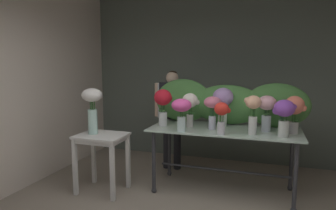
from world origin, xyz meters
TOP-DOWN VIEW (x-y plane):
  - ground_plane at (0.00, 1.62)m, footprint 7.11×7.11m
  - wall_back at (0.00, 3.23)m, footprint 4.85×0.12m
  - wall_left at (-2.42, 1.62)m, footprint 0.12×3.35m
  - display_table_glass at (0.29, 1.78)m, footprint 1.95×0.87m
  - side_table_white at (-1.27, 1.27)m, footprint 0.63×0.52m
  - florist at (-0.65, 2.44)m, footprint 0.60×0.24m
  - foliage_backdrop at (0.32, 2.10)m, footprint 2.16×0.31m
  - vase_lilac_ranunculus at (0.24, 1.93)m, footprint 0.28×0.28m
  - vase_rosy_peonies at (0.14, 1.69)m, footprint 0.23×0.23m
  - vase_peach_snapdragons at (0.66, 1.55)m, footprint 0.21×0.19m
  - vase_ivory_lilies at (-0.17, 1.75)m, footprint 0.23×0.21m
  - vase_blush_roses at (0.81, 1.78)m, footprint 0.23×0.23m
  - vase_crimson_hydrangea at (-0.54, 1.70)m, footprint 0.24×0.24m
  - vase_fuchsia_tulips at (-0.20, 1.43)m, footprint 0.25×0.25m
  - vase_violet_carnations at (1.01, 1.53)m, footprint 0.27×0.24m
  - vase_scarlet_stock at (0.30, 1.43)m, footprint 0.20×0.18m
  - vase_coral_anemones at (1.13, 1.77)m, footprint 0.26×0.23m
  - vase_white_roses_tall at (-1.40, 1.27)m, footprint 0.27×0.27m

SIDE VIEW (x-z plane):
  - ground_plane at x=0.00m, z-range 0.00..0.00m
  - side_table_white at x=-1.27m, z-range 0.27..1.06m
  - display_table_glass at x=0.29m, z-range 0.30..1.18m
  - florist at x=-0.65m, z-range 0.19..1.81m
  - vase_scarlet_stock at x=0.30m, z-range 0.92..1.32m
  - vase_violet_carnations at x=1.01m, z-range 0.93..1.37m
  - vase_fuchsia_tulips at x=-0.20m, z-range 0.95..1.37m
  - vase_blush_roses at x=0.81m, z-range 0.93..1.39m
  - vase_rosy_peonies at x=0.14m, z-range 0.95..1.38m
  - vase_peach_snapdragons at x=0.66m, z-range 0.93..1.41m
  - foliage_backdrop at x=0.32m, z-range 0.85..1.49m
  - vase_coral_anemones at x=1.13m, z-range 0.94..1.40m
  - vase_ivory_lilies at x=-0.17m, z-range 0.95..1.41m
  - vase_white_roses_tall at x=-1.40m, z-range 0.87..1.49m
  - vase_crimson_hydrangea at x=-0.54m, z-range 0.95..1.46m
  - vase_lilac_ranunculus at x=0.24m, z-range 0.96..1.49m
  - wall_back at x=0.00m, z-range 0.00..2.98m
  - wall_left at x=-2.42m, z-range 0.00..2.98m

